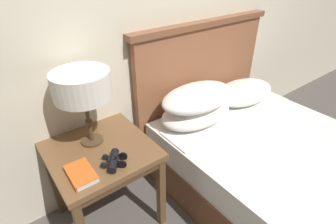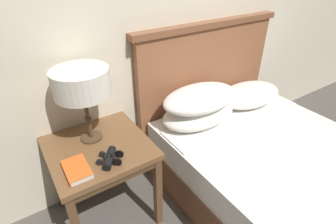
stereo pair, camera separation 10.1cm
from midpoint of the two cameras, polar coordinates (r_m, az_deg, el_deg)
The scene contains 6 objects.
wall_back at distance 1.84m, azimuth -1.22°, elevation 22.48°, with size 8.00×0.06×2.60m.
nightstand at distance 1.66m, azimuth -12.95°, elevation -9.28°, with size 0.58×0.58×0.61m.
bed at distance 2.02m, azimuth 23.74°, elevation -11.50°, with size 1.34×1.84×1.15m.
table_lamp at distance 1.49m, azimuth -16.47°, elevation 5.86°, with size 0.31×0.31×0.45m.
book_on_nightstand at distance 1.46m, azimuth -17.42°, elevation -11.90°, with size 0.12×0.19×0.03m.
binoculars_pair at distance 1.47m, azimuth -10.60°, elevation -9.85°, with size 0.16×0.16×0.05m.
Camera 2 is at (-0.93, -0.47, 1.59)m, focal length 28.00 mm.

